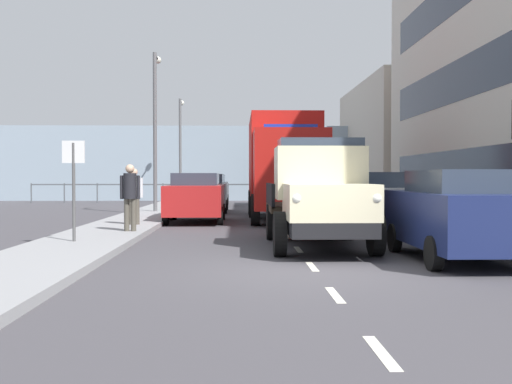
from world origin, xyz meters
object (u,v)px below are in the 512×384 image
Objects in this scene: car_navy_kerbside_near at (456,213)px; lamp_post_promenade at (155,117)px; lorry_cargo_red at (284,164)px; car_grey_oppositeside_1 at (206,192)px; truck_vintage_cream at (319,196)px; pedestrian_couple_a at (134,192)px; car_red_oppositeside_0 at (196,197)px; lamp_post_far at (181,140)px; car_maroon_kerbside_2 at (349,195)px; pedestrian_strolling at (130,192)px; street_sign at (74,173)px; car_black_oppositeside_2 at (212,189)px; car_white_kerbside_1 at (383,201)px.

car_navy_kerbside_near is 0.63× the size of lamp_post_promenade.
lorry_cargo_red is at bearing 149.26° from lamp_post_promenade.
truck_vintage_cream is at bearing 103.12° from car_grey_oppositeside_1.
lamp_post_promenade is (0.35, -7.28, 2.95)m from pedestrian_couple_a.
truck_vintage_cream is at bearing -40.05° from car_navy_kerbside_near.
car_red_oppositeside_0 is at bearing 114.48° from lamp_post_promenade.
lorry_cargo_red is (0.12, -9.21, 0.90)m from truck_vintage_cream.
truck_vintage_cream is at bearing 102.83° from lamp_post_far.
truck_vintage_cream is 1.22× the size of car_grey_oppositeside_1.
truck_vintage_cream is at bearing 134.68° from pedestrian_couple_a.
car_maroon_kerbside_2 is 2.51× the size of pedestrian_strolling.
lorry_cargo_red is 10.44m from street_sign.
truck_vintage_cream is at bearing 75.93° from car_maroon_kerbside_2.
lamp_post_promenade reaches higher than truck_vintage_cream.
lamp_post_far is (2.06, -3.62, 2.96)m from car_black_oppositeside_2.
pedestrian_strolling is 9.99m from lamp_post_promenade.
pedestrian_couple_a is at bearing 91.26° from lamp_post_far.
lorry_cargo_red reaches higher than car_red_oppositeside_0.
car_maroon_kerbside_2 is 1.14× the size of car_black_oppositeside_2.
car_black_oppositeside_2 is 17.28m from pedestrian_strolling.
car_white_kerbside_1 is 0.98× the size of car_black_oppositeside_2.
lamp_post_promenade is (2.01, 7.69, 3.21)m from car_black_oppositeside_2.
lamp_post_far reaches higher than pedestrian_couple_a.
car_white_kerbside_1 is (-2.46, 5.34, -1.18)m from lorry_cargo_red.
lorry_cargo_red is at bearing 3.28° from car_maroon_kerbside_2.
car_black_oppositeside_2 is 15.06m from pedestrian_couple_a.
lorry_cargo_red is 4.63× the size of pedestrian_strolling.
car_grey_oppositeside_1 is 9.34m from pedestrian_couple_a.
lorry_cargo_red is 7.94m from pedestrian_strolling.
pedestrian_strolling is at bearing -107.61° from street_sign.
car_maroon_kerbside_2 is (-2.46, -0.14, -1.18)m from lorry_cargo_red.
car_black_oppositeside_2 is (5.66, -16.13, 0.00)m from car_white_kerbside_1.
pedestrian_strolling is at bearing 85.46° from car_black_oppositeside_2.
lamp_post_promenade is (0.64, -9.53, 2.90)m from pedestrian_strolling.
car_white_kerbside_1 and car_red_oppositeside_0 have the same top height.
truck_vintage_cream is 13.72m from lamp_post_promenade.
car_navy_kerbside_near is 2.37× the size of pedestrian_strolling.
street_sign is at bearing 81.18° from car_grey_oppositeside_1.
car_white_kerbside_1 is at bearing 118.67° from car_grey_oppositeside_1.
car_red_oppositeside_0 is 0.62× the size of lamp_post_promenade.
car_white_kerbside_1 is 0.83× the size of car_grey_oppositeside_1.
pedestrian_couple_a is (7.31, -6.99, 0.25)m from car_navy_kerbside_near.
car_maroon_kerbside_2 is at bearing -104.07° from truck_vintage_cream.
car_white_kerbside_1 is 11.79m from car_grey_oppositeside_1.
street_sign is at bearing 24.74° from car_white_kerbside_1.
lamp_post_promenade is at bearing -86.16° from pedestrian_strolling.
car_navy_kerbside_near is 1.87× the size of street_sign.
car_grey_oppositeside_1 is 4.23m from lamp_post_promenade.
lamp_post_far reaches higher than car_grey_oppositeside_1.
pedestrian_strolling is at bearing 83.18° from car_grey_oppositeside_1.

